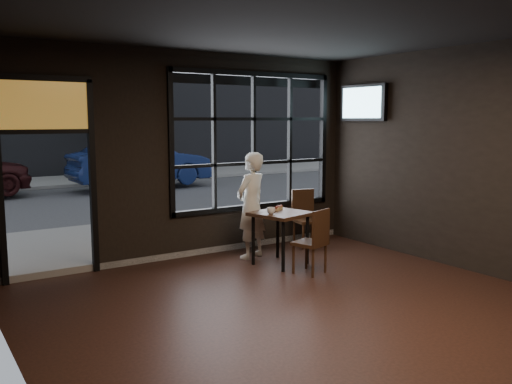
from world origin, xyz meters
TOP-DOWN VIEW (x-y plane):
  - floor at (0.00, 0.00)m, footprint 6.00×7.00m
  - ceiling at (0.00, 0.00)m, footprint 6.00×7.00m
  - wall_left at (-3.00, 0.00)m, footprint 0.04×7.00m
  - window_frame at (1.20, 3.50)m, footprint 3.06×0.12m
  - stained_transom at (-2.10, 3.50)m, footprint 1.20×0.06m
  - cafe_table at (0.92, 2.34)m, footprint 0.91×0.91m
  - chair_near at (1.00, 1.73)m, footprint 0.50×0.50m
  - chair_window at (1.99, 3.02)m, footprint 0.49×0.49m
  - man at (0.77, 2.91)m, footprint 0.71×0.59m
  - hotdog at (1.00, 2.50)m, footprint 0.21×0.17m
  - cup at (0.71, 2.28)m, footprint 0.17×0.17m
  - tv at (2.93, 2.72)m, footprint 0.12×1.05m
  - navy_car at (2.51, 11.99)m, footprint 4.38×1.64m
  - tree_right at (2.82, 15.13)m, footprint 2.43×2.43m

SIDE VIEW (x-z plane):
  - floor at x=0.00m, z-range -0.02..0.00m
  - cafe_table at x=0.92m, z-range 0.00..0.80m
  - chair_near at x=1.00m, z-range 0.00..0.93m
  - chair_window at x=1.99m, z-range 0.00..0.97m
  - navy_car at x=2.51m, z-range 0.10..1.53m
  - hotdog at x=1.00m, z-range 0.79..0.85m
  - man at x=0.77m, z-range 0.00..1.66m
  - cup at x=0.71m, z-range 0.79..0.89m
  - wall_left at x=-3.00m, z-range 0.00..3.20m
  - window_frame at x=1.20m, z-range 0.66..2.94m
  - stained_transom at x=-2.10m, z-range 2.00..2.70m
  - tv at x=2.93m, z-range 2.13..2.75m
  - tree_right at x=2.82m, z-range 0.85..5.00m
  - ceiling at x=0.00m, z-range 3.20..3.22m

